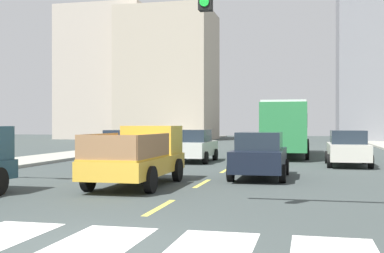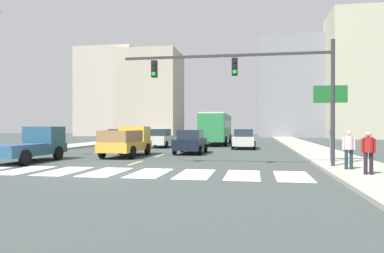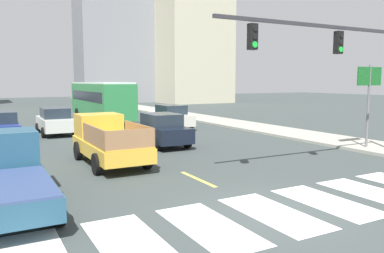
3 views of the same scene
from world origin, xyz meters
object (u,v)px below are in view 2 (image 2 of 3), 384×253
sedan_near_right (191,142)px  pedestrian_waiting (368,149)px  pickup_stakebed (128,142)px  city_bus (216,126)px  sedan_near_left (244,139)px  sedan_mid (121,139)px  pedestrian_walking (349,147)px  direction_sign_green (331,106)px  sedan_far (160,138)px  traffic_signal_gantry (260,79)px  pickup_dark (32,145)px

sedan_near_right → pedestrian_waiting: size_ratio=2.68×
pickup_stakebed → city_bus: (4.19, 16.10, 1.02)m
sedan_near_left → pedestrian_waiting: bearing=-71.6°
sedan_mid → pedestrian_waiting: pedestrian_waiting is taller
pedestrian_walking → direction_sign_green: bearing=-60.2°
pickup_stakebed → sedan_near_right: bearing=38.9°
sedan_near_right → sedan_near_left: bearing=58.0°
direction_sign_green → pedestrian_waiting: 5.52m
sedan_far → sedan_mid: (-3.20, -1.72, 0.00)m
traffic_signal_gantry → direction_sign_green: 4.43m
pedestrian_walking → sedan_near_right: bearing=-19.4°
sedan_far → sedan_near_right: (4.18, -7.28, 0.00)m
sedan_near_right → traffic_signal_gantry: (4.84, -8.31, 3.38)m
city_bus → sedan_near_left: (3.15, -6.88, -1.09)m
sedan_far → pedestrian_waiting: (13.00, -18.52, 0.26)m
city_bus → pedestrian_waiting: size_ratio=6.59×
pickup_stakebed → pickup_dark: bearing=-130.4°
pickup_dark → city_bus: city_bus is taller
pickup_stakebed → sedan_far: (-0.46, 10.08, -0.08)m
direction_sign_green → sedan_near_left: bearing=111.2°
pickup_dark → pickup_stakebed: bearing=45.6°
sedan_mid → pedestrian_waiting: 23.34m
sedan_far → pedestrian_waiting: 22.63m
sedan_near_left → sedan_mid: (-11.00, -0.86, 0.00)m
pickup_dark → sedan_far: bearing=74.0°
sedan_near_right → direction_sign_green: size_ratio=1.05×
pickup_stakebed → sedan_near_right: 4.66m
pedestrian_waiting → pedestrian_walking: 1.70m
pedestrian_waiting → pedestrian_walking: (-0.30, 1.67, 0.00)m
sedan_near_left → pedestrian_waiting: (5.20, -17.66, 0.26)m
pedestrian_waiting → pedestrian_walking: same height
direction_sign_green → pedestrian_walking: 3.98m
sedan_near_right → pedestrian_walking: (8.52, -9.57, 0.26)m
sedan_far → pedestrian_walking: 21.10m
sedan_mid → traffic_signal_gantry: 18.78m
sedan_near_left → sedan_mid: same height
sedan_far → traffic_signal_gantry: bearing=-59.5°
sedan_near_left → pedestrian_walking: size_ratio=2.68×
sedan_far → sedan_near_right: 8.39m
city_bus → sedan_far: (-4.65, -6.02, -1.09)m
sedan_mid → direction_sign_green: direction_sign_green is taller
pickup_stakebed → city_bus: size_ratio=0.48×
sedan_mid → direction_sign_green: (15.84, -11.64, 2.17)m
pickup_stakebed → traffic_signal_gantry: (8.55, -5.50, 3.31)m
pickup_stakebed → pickup_dark: same height
pickup_stakebed → city_bus: city_bus is taller
pedestrian_walking → sedan_near_left: bearing=-44.0°
direction_sign_green → pedestrian_walking: (0.06, -3.49, -1.92)m
pickup_stakebed → direction_sign_green: size_ratio=1.24×
city_bus → pickup_dark: bearing=-112.9°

